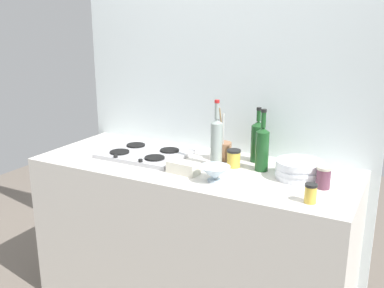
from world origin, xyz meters
TOP-DOWN VIEW (x-y plane):
  - counter_block at (0.00, 0.00)m, footprint 1.80×0.70m
  - backsplash_panel at (0.00, 0.38)m, footprint 1.90×0.06m
  - stovetop_hob at (-0.33, 0.02)m, footprint 0.49×0.37m
  - plate_stack at (0.58, 0.06)m, footprint 0.24×0.24m
  - wine_bottle_leftmost at (0.30, 0.23)m, footprint 0.08×0.08m
  - wine_bottle_mid_left at (0.37, 0.09)m, footprint 0.07×0.07m
  - wine_bottle_mid_right at (0.13, 0.04)m, footprint 0.06×0.06m
  - mixing_bowl at (0.22, -0.18)m, footprint 0.16×0.16m
  - butter_dish at (0.03, -0.15)m, footprint 0.17×0.10m
  - utensil_crock at (0.12, 0.16)m, footprint 0.10×0.10m
  - condiment_jar_front at (0.72, -0.02)m, footprint 0.07×0.07m
  - condiment_jar_rear at (0.22, 0.07)m, footprint 0.08×0.08m
  - condiment_jar_spare at (0.71, -0.23)m, footprint 0.06×0.06m

SIDE VIEW (x-z plane):
  - counter_block at x=0.00m, z-range 0.00..0.90m
  - stovetop_hob at x=-0.33m, z-range 0.89..0.93m
  - butter_dish at x=0.03m, z-range 0.90..0.96m
  - mixing_bowl at x=0.22m, z-range 0.90..0.98m
  - condiment_jar_spare at x=0.71m, z-range 0.90..0.99m
  - plate_stack at x=0.58m, z-range 0.90..0.99m
  - condiment_jar_rear at x=0.22m, z-range 0.90..1.00m
  - condiment_jar_front at x=0.72m, z-range 0.90..1.01m
  - utensil_crock at x=0.12m, z-range 0.81..1.11m
  - wine_bottle_leftmost at x=0.30m, z-range 0.87..1.18m
  - wine_bottle_mid_left at x=0.37m, z-range 0.86..1.19m
  - wine_bottle_mid_right at x=0.13m, z-range 0.86..1.23m
  - backsplash_panel at x=0.00m, z-range 0.00..2.33m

